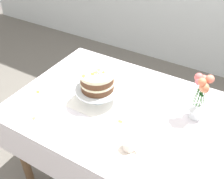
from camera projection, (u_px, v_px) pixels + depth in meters
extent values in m
plane|color=#666059|center=(119.00, 174.00, 2.15)|extent=(12.00, 12.00, 0.00)
cube|color=white|center=(121.00, 109.00, 1.71)|extent=(1.40, 1.00, 0.03)
cylinder|color=brown|center=(21.00, 150.00, 1.91)|extent=(0.06, 0.06, 0.71)
cylinder|color=brown|center=(85.00, 91.00, 2.45)|extent=(0.06, 0.06, 0.71)
cylinder|color=brown|center=(216.00, 142.00, 1.97)|extent=(0.06, 0.06, 0.71)
cube|color=white|center=(98.00, 100.00, 1.75)|extent=(0.32, 0.32, 0.00)
cylinder|color=silver|center=(98.00, 99.00, 1.75)|extent=(0.11, 0.11, 0.01)
cylinder|color=silver|center=(98.00, 94.00, 1.72)|extent=(0.03, 0.03, 0.07)
cylinder|color=silver|center=(98.00, 89.00, 1.70)|extent=(0.29, 0.29, 0.01)
cylinder|color=brown|center=(97.00, 85.00, 1.68)|extent=(0.21, 0.21, 0.04)
cylinder|color=beige|center=(97.00, 82.00, 1.66)|extent=(0.22, 0.22, 0.01)
cylinder|color=brown|center=(97.00, 78.00, 1.64)|extent=(0.21, 0.21, 0.04)
cylinder|color=beige|center=(97.00, 74.00, 1.62)|extent=(0.22, 0.22, 0.02)
ellipsoid|color=pink|center=(94.00, 72.00, 1.61)|extent=(0.04, 0.03, 0.00)
ellipsoid|color=pink|center=(99.00, 73.00, 1.61)|extent=(0.04, 0.03, 0.01)
ellipsoid|color=pink|center=(104.00, 67.00, 1.66)|extent=(0.03, 0.03, 0.01)
ellipsoid|color=orange|center=(96.00, 72.00, 1.61)|extent=(0.03, 0.03, 0.01)
ellipsoid|color=orange|center=(92.00, 74.00, 1.60)|extent=(0.03, 0.03, 0.00)
ellipsoid|color=yellow|center=(84.00, 76.00, 1.58)|extent=(0.03, 0.04, 0.01)
ellipsoid|color=yellow|center=(103.00, 72.00, 1.61)|extent=(0.03, 0.03, 0.00)
ellipsoid|color=#E56B51|center=(99.00, 69.00, 1.64)|extent=(0.03, 0.03, 0.00)
ellipsoid|color=#E56B51|center=(96.00, 72.00, 1.61)|extent=(0.03, 0.03, 0.00)
cylinder|color=silver|center=(196.00, 113.00, 1.61)|extent=(0.08, 0.08, 0.06)
cone|color=silver|center=(197.00, 106.00, 1.57)|extent=(0.11, 0.11, 0.05)
cylinder|color=#2D6028|center=(202.00, 98.00, 1.53)|extent=(0.02, 0.01, 0.12)
sphere|color=#F67E5E|center=(205.00, 90.00, 1.49)|extent=(0.04, 0.04, 0.04)
cylinder|color=#2D6028|center=(204.00, 92.00, 1.52)|extent=(0.02, 0.03, 0.18)
sphere|color=#F47C65|center=(210.00, 79.00, 1.47)|extent=(0.05, 0.05, 0.05)
cylinder|color=#2D6028|center=(201.00, 92.00, 1.54)|extent=(0.01, 0.03, 0.17)
sphere|color=#F36559|center=(204.00, 79.00, 1.49)|extent=(0.05, 0.05, 0.05)
cylinder|color=#2D6028|center=(197.00, 91.00, 1.53)|extent=(0.03, 0.01, 0.19)
sphere|color=#ED6360|center=(199.00, 77.00, 1.48)|extent=(0.05, 0.05, 0.05)
ellipsoid|color=#236B2D|center=(198.00, 90.00, 1.52)|extent=(0.05, 0.03, 0.01)
cylinder|color=#2D6028|center=(198.00, 94.00, 1.52)|extent=(0.02, 0.01, 0.17)
sphere|color=#E4676C|center=(199.00, 82.00, 1.47)|extent=(0.04, 0.04, 0.04)
cylinder|color=#2D6028|center=(200.00, 94.00, 1.51)|extent=(0.01, 0.02, 0.18)
sphere|color=#F57D54|center=(202.00, 82.00, 1.45)|extent=(0.05, 0.05, 0.05)
cylinder|color=#2D6028|center=(201.00, 97.00, 1.51)|extent=(0.01, 0.01, 0.15)
sphere|color=#E57F56|center=(204.00, 88.00, 1.47)|extent=(0.06, 0.06, 0.06)
ellipsoid|color=#236B2D|center=(201.00, 94.00, 1.51)|extent=(0.04, 0.05, 0.01)
cylinder|color=silver|center=(129.00, 148.00, 1.43)|extent=(0.14, 0.14, 0.01)
cylinder|color=silver|center=(129.00, 144.00, 1.41)|extent=(0.07, 0.07, 0.06)
torus|color=silver|center=(137.00, 148.00, 1.39)|extent=(0.03, 0.01, 0.03)
ellipsoid|color=yellow|center=(120.00, 121.00, 1.59)|extent=(0.03, 0.02, 0.00)
ellipsoid|color=#E56B51|center=(34.00, 118.00, 1.61)|extent=(0.04, 0.04, 0.00)
ellipsoid|color=orange|center=(38.00, 92.00, 1.82)|extent=(0.04, 0.04, 0.00)
ellipsoid|color=pink|center=(50.00, 100.00, 1.76)|extent=(0.04, 0.04, 0.00)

